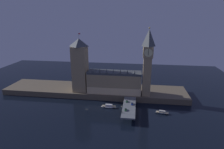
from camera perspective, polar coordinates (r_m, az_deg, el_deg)
ground_plane at (r=201.01m, az=-7.74°, el=-9.83°), size 400.00×400.00×0.00m
embankment at (r=234.07m, az=-5.26°, el=-4.87°), size 220.00×42.00×6.56m
parliament_hall at (r=215.48m, az=0.70°, el=-2.28°), size 61.02×18.33×29.91m
clock_tower at (r=203.38m, az=10.81°, el=4.15°), size 10.72×10.83×74.28m
victoria_tower at (r=218.57m, az=-9.74°, el=2.79°), size 16.43×16.43×67.49m
bridge at (r=187.97m, az=5.22°, el=-10.07°), size 12.65×46.00×6.56m
car_northbound_lead at (r=195.68m, az=4.56°, el=-8.14°), size 2.01×3.86×1.44m
car_northbound_trail at (r=179.02m, az=4.20°, el=-10.64°), size 1.90×4.33×1.55m
car_southbound_trail at (r=190.75m, az=6.15°, el=-8.86°), size 2.08×4.58×1.57m
pedestrian_near_rail at (r=174.70m, az=3.16°, el=-11.30°), size 0.38×0.38×1.69m
street_lamp_near at (r=172.44m, az=3.02°, el=-10.41°), size 1.34×0.60×6.93m
street_lamp_mid at (r=185.36m, az=7.13°, el=-8.58°), size 1.34×0.60×6.39m
boat_upstream at (r=197.60m, az=-0.98°, el=-9.71°), size 16.34×4.77×3.76m
boat_downstream at (r=192.73m, az=15.03°, el=-11.15°), size 13.90×6.43×3.20m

